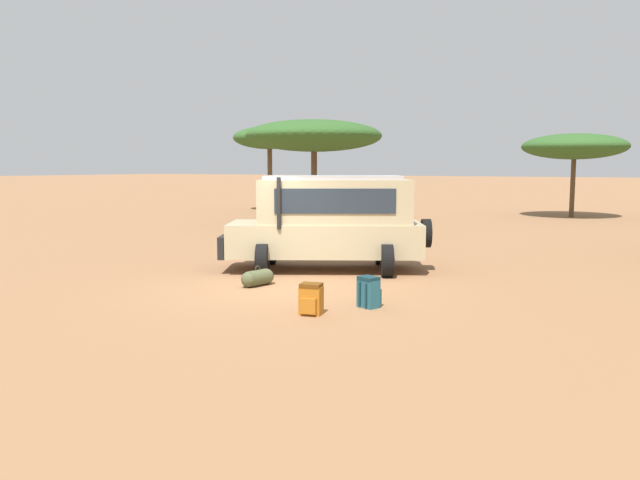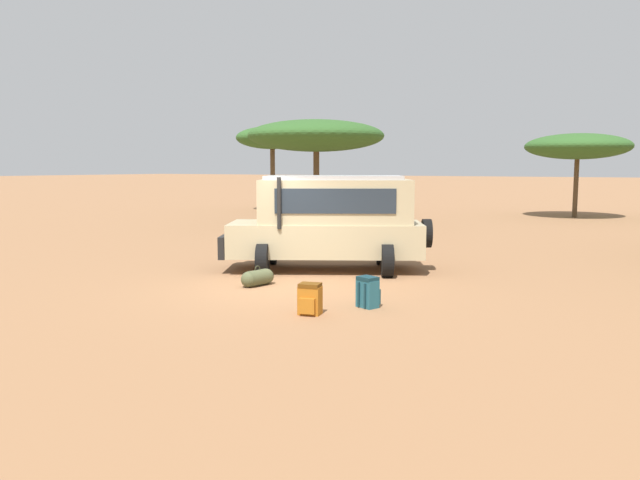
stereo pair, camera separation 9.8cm
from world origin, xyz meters
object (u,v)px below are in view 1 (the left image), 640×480
(backpack_beside_front_wheel, at_px, (311,299))
(acacia_tree_far_left, at_px, (270,138))
(acacia_tree_left_mid, at_px, (314,136))
(backpack_cluster_center, at_px, (369,292))
(duffel_bag_low_black_case, at_px, (258,278))
(acacia_tree_centre_back, at_px, (574,147))
(safari_vehicle, at_px, (329,220))

(backpack_beside_front_wheel, bearing_deg, acacia_tree_far_left, 125.91)
(acacia_tree_left_mid, bearing_deg, backpack_beside_front_wheel, -59.85)
(backpack_cluster_center, distance_m, acacia_tree_far_left, 26.78)
(duffel_bag_low_black_case, distance_m, acacia_tree_centre_back, 24.37)
(backpack_beside_front_wheel, height_order, acacia_tree_centre_back, acacia_tree_centre_back)
(backpack_cluster_center, relative_size, acacia_tree_left_mid, 0.09)
(safari_vehicle, xyz_separation_m, duffel_bag_low_black_case, (-0.37, -2.67, -1.11))
(acacia_tree_far_left, bearing_deg, duffel_bag_low_black_case, -56.34)
(backpack_cluster_center, bearing_deg, acacia_tree_left_mid, 123.77)
(backpack_cluster_center, relative_size, acacia_tree_centre_back, 0.11)
(backpack_beside_front_wheel, bearing_deg, safari_vehicle, 115.04)
(backpack_cluster_center, relative_size, acacia_tree_far_left, 0.12)
(acacia_tree_far_left, bearing_deg, backpack_beside_front_wheel, -54.09)
(acacia_tree_left_mid, bearing_deg, safari_vehicle, -57.95)
(backpack_cluster_center, height_order, acacia_tree_far_left, acacia_tree_far_left)
(acacia_tree_left_mid, xyz_separation_m, acacia_tree_centre_back, (9.88, 10.10, -0.36))
(backpack_cluster_center, bearing_deg, duffel_bag_low_black_case, 167.12)
(duffel_bag_low_black_case, relative_size, acacia_tree_left_mid, 0.13)
(backpack_beside_front_wheel, height_order, duffel_bag_low_black_case, backpack_beside_front_wheel)
(acacia_tree_centre_back, bearing_deg, duffel_bag_low_black_case, -97.84)
(acacia_tree_far_left, bearing_deg, safari_vehicle, -51.71)
(acacia_tree_far_left, bearing_deg, backpack_cluster_center, -51.60)
(backpack_beside_front_wheel, xyz_separation_m, duffel_bag_low_black_case, (-2.44, 1.76, -0.10))
(acacia_tree_left_mid, bearing_deg, acacia_tree_centre_back, 45.65)
(backpack_beside_front_wheel, relative_size, duffel_bag_low_black_case, 0.66)
(backpack_cluster_center, xyz_separation_m, acacia_tree_left_mid, (-9.69, 14.49, 3.78))
(acacia_tree_left_mid, relative_size, acacia_tree_centre_back, 1.19)
(acacia_tree_left_mid, bearing_deg, backpack_cluster_center, -56.23)
(safari_vehicle, xyz_separation_m, backpack_cluster_center, (2.73, -3.37, -1.00))
(safari_vehicle, height_order, acacia_tree_centre_back, acacia_tree_centre_back)
(backpack_beside_front_wheel, xyz_separation_m, backpack_cluster_center, (0.66, 1.05, 0.01))
(duffel_bag_low_black_case, xyz_separation_m, acacia_tree_centre_back, (3.29, 23.89, 3.52))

